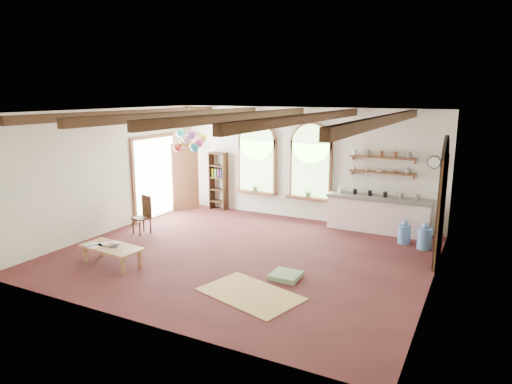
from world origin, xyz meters
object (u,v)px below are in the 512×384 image
Objects in this scene: kitchen_counter at (378,214)px; coffee_table at (111,248)px; balloon_cluster at (190,140)px; side_chair at (142,223)px.

kitchen_counter is 1.84× the size of coffee_table.
balloon_cluster reaches higher than kitchen_counter.
balloon_cluster is at bearing 59.93° from side_chair.
kitchen_counter is at bearing 20.34° from balloon_cluster.
balloon_cluster is (-0.20, 3.26, 2.00)m from coffee_table.
side_chair is (-0.92, 2.02, -0.07)m from coffee_table.
coffee_table is 1.27× the size of balloon_cluster.
side_chair reaches higher than kitchen_counter.
side_chair is at bearing 114.36° from coffee_table.
side_chair is 2.51m from balloon_cluster.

